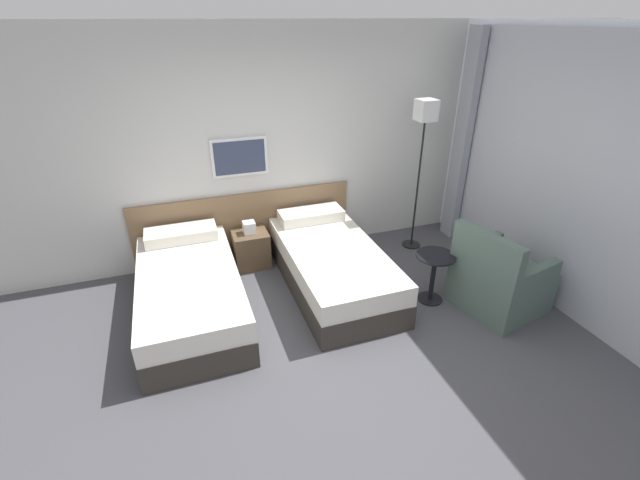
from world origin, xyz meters
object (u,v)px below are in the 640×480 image
object	(u,v)px
nightstand	(251,248)
floor_lamp	(424,128)
bed_near_window	(332,265)
bed_near_door	(190,291)
armchair	(499,282)
side_table	(434,269)

from	to	relation	value
nightstand	floor_lamp	distance (m)	2.50
bed_near_window	bed_near_door	bearing A→B (deg)	180.00
bed_near_window	floor_lamp	bearing A→B (deg)	21.53
bed_near_door	armchair	size ratio (longest dim) A/B	2.12
bed_near_door	nightstand	xyz separation A→B (m)	(0.77, 0.74, -0.02)
bed_near_window	side_table	distance (m)	1.10
bed_near_door	side_table	world-z (taller)	bed_near_door
armchair	side_table	bearing A→B (deg)	48.36
bed_near_door	nightstand	world-z (taller)	bed_near_door
floor_lamp	side_table	xyz separation A→B (m)	(-0.44, -1.15, -1.18)
side_table	floor_lamp	bearing A→B (deg)	69.10
bed_near_door	armchair	xyz separation A→B (m)	(3.00, -0.95, 0.04)
bed_near_window	armchair	bearing A→B (deg)	-32.92
bed_near_door	armchair	world-z (taller)	armchair
floor_lamp	armchair	xyz separation A→B (m)	(0.13, -1.48, -1.26)
floor_lamp	nightstand	bearing A→B (deg)	174.28
side_table	armchair	xyz separation A→B (m)	(0.57, -0.33, -0.08)
armchair	bed_near_window	bearing A→B (deg)	45.24
bed_near_door	side_table	size ratio (longest dim) A/B	3.57
nightstand	floor_lamp	size ratio (longest dim) A/B	0.31
bed_near_window	nightstand	size ratio (longest dim) A/B	3.40
bed_near_door	side_table	distance (m)	2.52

